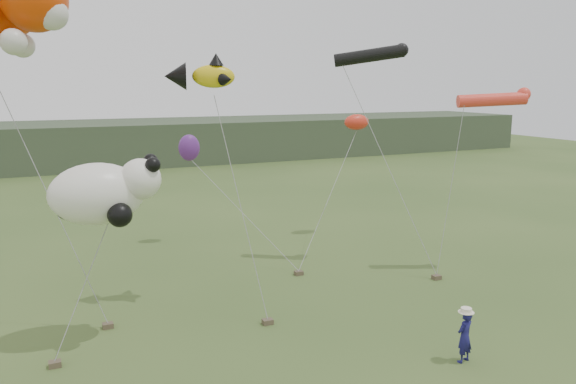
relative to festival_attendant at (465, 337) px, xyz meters
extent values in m
plane|color=#385123|center=(-2.18, 1.10, -0.75)|extent=(120.00, 120.00, 0.00)
cube|color=#2D3D28|center=(-2.18, 46.10, 1.25)|extent=(90.00, 12.00, 4.00)
imported|color=#181654|center=(0.00, 0.00, 0.00)|extent=(0.62, 0.49, 1.49)
cube|color=brown|center=(-8.72, 6.36, -0.66)|extent=(0.33, 0.26, 0.17)
cube|color=brown|center=(-4.00, 4.55, -0.66)|extent=(0.33, 0.26, 0.17)
cube|color=brown|center=(3.70, 5.71, -0.66)|extent=(0.33, 0.26, 0.17)
cube|color=brown|center=(-10.35, 4.37, -0.66)|extent=(0.33, 0.26, 0.17)
cube|color=brown|center=(-1.05, 8.43, -0.66)|extent=(0.33, 0.26, 0.17)
sphere|color=beige|center=(-9.66, 6.97, 8.83)|extent=(0.94, 0.94, 0.94)
sphere|color=beige|center=(-10.70, 6.65, 7.99)|extent=(0.73, 0.73, 0.73)
sphere|color=beige|center=(-10.49, 8.12, 7.99)|extent=(0.73, 0.73, 0.73)
ellipsoid|color=gold|center=(-4.83, 7.11, 7.09)|extent=(1.52, 0.92, 0.78)
cone|color=black|center=(-6.03, 7.41, 7.09)|extent=(0.90, 1.05, 0.90)
cone|color=black|center=(-4.73, 7.11, 7.65)|extent=(0.50, 0.50, 0.40)
cone|color=black|center=(-4.52, 6.61, 6.99)|extent=(0.53, 0.56, 0.40)
cone|color=black|center=(-4.52, 7.62, 6.99)|extent=(0.53, 0.56, 0.40)
cylinder|color=black|center=(2.47, 9.13, 8.00)|extent=(2.73, 2.00, 0.92)
sphere|color=black|center=(3.75, 8.67, 8.23)|extent=(0.57, 0.57, 0.57)
cylinder|color=#ED3B2B|center=(6.22, 5.98, 6.24)|extent=(2.68, 1.56, 0.63)
sphere|color=#ED3B2B|center=(7.43, 5.54, 6.46)|extent=(0.54, 0.54, 0.54)
ellipsoid|color=white|center=(-8.87, 5.46, 3.75)|extent=(2.68, 1.78, 1.78)
sphere|color=white|center=(-7.68, 5.17, 4.15)|extent=(1.19, 1.19, 1.19)
sphere|color=black|center=(-7.39, 4.77, 4.60)|extent=(0.44, 0.44, 0.44)
sphere|color=black|center=(-7.29, 5.61, 4.60)|extent=(0.44, 0.44, 0.44)
sphere|color=black|center=(-8.38, 4.67, 3.26)|extent=(0.69, 0.69, 0.69)
sphere|color=black|center=(-9.67, 5.76, 3.36)|extent=(0.69, 0.69, 0.69)
ellipsoid|color=red|center=(4.37, 13.12, 5.00)|extent=(1.33, 0.78, 0.78)
ellipsoid|color=#5A237A|center=(-3.72, 14.94, 3.89)|extent=(1.03, 0.68, 1.25)
camera|label=1|loc=(-10.40, -11.12, 6.81)|focal=35.00mm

